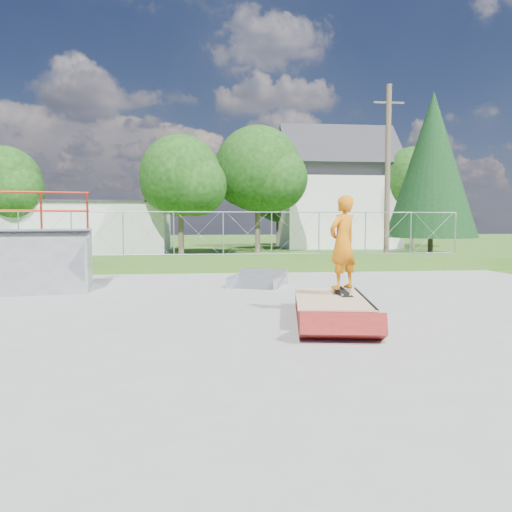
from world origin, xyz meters
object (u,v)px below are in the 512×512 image
at_px(grind_box, 331,308).
at_px(skater, 343,246).
at_px(quarter_pipe, 35,241).
at_px(flat_bank_ramp, 258,280).

relative_size(grind_box, skater, 1.57).
bearing_deg(grind_box, skater, 57.04).
xyz_separation_m(grind_box, skater, (0.34, 0.36, 1.20)).
distance_m(grind_box, quarter_pipe, 8.40).
height_order(grind_box, quarter_pipe, quarter_pipe).
distance_m(quarter_pipe, skater, 8.42).
bearing_deg(flat_bank_ramp, quarter_pipe, -155.27).
bearing_deg(flat_bank_ramp, grind_box, -56.08).
height_order(quarter_pipe, skater, quarter_pipe).
bearing_deg(grind_box, flat_bank_ramp, 110.66).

